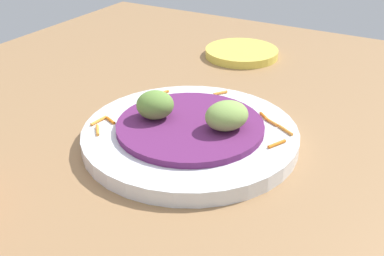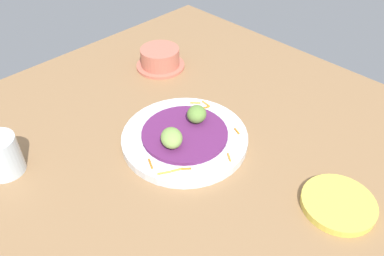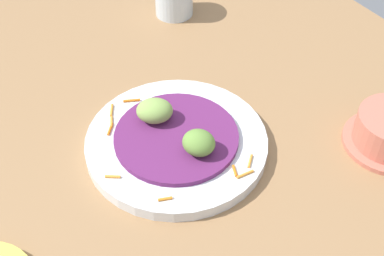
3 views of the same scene
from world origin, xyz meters
The scene contains 6 objects.
table_surface centered at (0.00, 0.00, 1.00)cm, with size 110.00×110.00×2.00cm, color #936D47.
main_plate centered at (-1.43, -1.58, 2.99)cm, with size 27.71×27.71×1.97cm, color silver.
cabbage_bed centered at (-1.43, -1.58, 4.40)cm, with size 18.87×18.87×0.85cm, color #60235B.
carrot_garnish centered at (-1.38, 1.15, 4.17)cm, with size 23.79×20.04×0.40cm.
guac_scoop_left centered at (-6.08, -2.50, 6.66)cm, with size 4.83×4.32×3.68cm, color olive.
guac_scoop_center centered at (3.21, -0.65, 6.63)cm, with size 5.59×4.51×3.61cm, color #84A851.
Camera 3 is at (-49.32, 27.09, 62.29)cm, focal length 49.95 mm.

